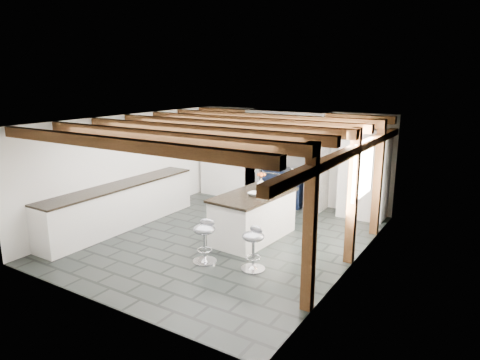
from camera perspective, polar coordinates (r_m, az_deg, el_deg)
The scene contains 6 objects.
ground at distance 8.49m, azimuth -2.02°, elevation -7.69°, with size 6.00×6.00×0.00m, color black.
room_shell at distance 9.65m, azimuth -0.39°, elevation 1.54°, with size 6.00×6.03×6.00m.
range_cooker at distance 10.57m, azimuth 6.07°, elevation -0.80°, with size 1.00×0.63×0.99m.
kitchen_island at distance 8.32m, azimuth 1.81°, elevation -4.75°, with size 1.08×1.90×1.21m.
bar_stool_near at distance 7.00m, azimuth 1.83°, elevation -8.43°, with size 0.42×0.42×0.74m.
bar_stool_far at distance 7.29m, azimuth -4.75°, elevation -7.45°, with size 0.46×0.46×0.76m.
Camera 1 is at (4.43, -6.56, 3.09)m, focal length 32.00 mm.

